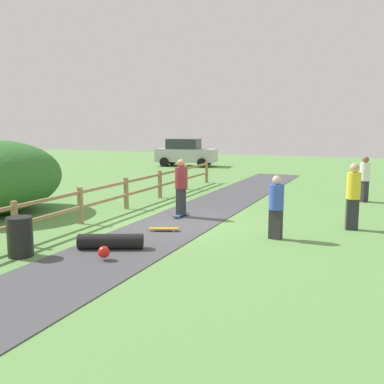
% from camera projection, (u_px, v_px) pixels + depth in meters
% --- Properties ---
extents(ground_plane, '(60.00, 60.00, 0.00)m').
position_uv_depth(ground_plane, '(178.00, 223.00, 13.46)').
color(ground_plane, '#60934C').
extents(asphalt_path, '(2.40, 28.00, 0.02)m').
position_uv_depth(asphalt_path, '(178.00, 222.00, 13.46)').
color(asphalt_path, '#47474C').
rests_on(asphalt_path, ground_plane).
extents(wooden_fence, '(0.12, 18.12, 1.10)m').
position_uv_depth(wooden_fence, '(105.00, 195.00, 14.37)').
color(wooden_fence, '#997A51').
rests_on(wooden_fence, ground_plane).
extents(trash_bin, '(0.56, 0.56, 0.90)m').
position_uv_depth(trash_bin, '(20.00, 237.00, 9.98)').
color(trash_bin, black).
rests_on(trash_bin, ground_plane).
extents(skater_riding, '(0.40, 0.81, 1.83)m').
position_uv_depth(skater_riding, '(181.00, 185.00, 14.10)').
color(skater_riding, '#265999').
rests_on(skater_riding, asphalt_path).
extents(skater_fallen, '(1.55, 1.42, 0.36)m').
position_uv_depth(skater_fallen, '(110.00, 242.00, 10.47)').
color(skater_fallen, black).
rests_on(skater_fallen, asphalt_path).
extents(skateboard_loose, '(0.82, 0.48, 0.08)m').
position_uv_depth(skateboard_loose, '(164.00, 229.00, 12.31)').
color(skateboard_loose, '#BF8C19').
rests_on(skateboard_loose, asphalt_path).
extents(bystander_blue, '(0.43, 0.43, 1.65)m').
position_uv_depth(bystander_blue, '(276.00, 204.00, 11.43)').
color(bystander_blue, '#2D2D33').
rests_on(bystander_blue, ground_plane).
extents(bystander_white, '(0.53, 0.53, 1.73)m').
position_uv_depth(bystander_white, '(365.00, 177.00, 16.94)').
color(bystander_white, '#2D2D33').
rests_on(bystander_white, ground_plane).
extents(bystander_yellow, '(0.47, 0.47, 1.88)m').
position_uv_depth(bystander_yellow, '(353.00, 193.00, 12.42)').
color(bystander_yellow, '#2D2D33').
rests_on(bystander_yellow, ground_plane).
extents(parked_car_silver, '(4.39, 2.44, 1.92)m').
position_uv_depth(parked_car_silver, '(186.00, 152.00, 31.46)').
color(parked_car_silver, '#B7B7BC').
rests_on(parked_car_silver, ground_plane).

